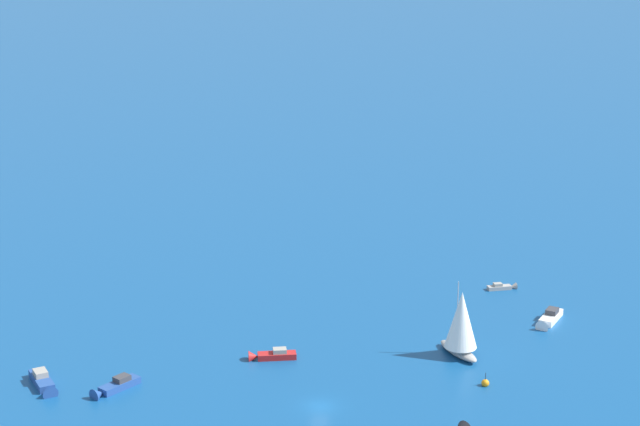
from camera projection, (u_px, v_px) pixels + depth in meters
name	position (u px, v px, depth m)	size (l,w,h in m)	color
ground_plane	(320.00, 406.00, 137.56)	(2000.00, 2000.00, 0.00)	navy
motorboat_near_centre	(270.00, 355.00, 152.15)	(7.21, 3.62, 2.03)	#B21E1E
sailboat_far_port	(461.00, 323.00, 151.96)	(5.21, 8.92, 11.28)	#9E9993
motorboat_far_stbd	(44.00, 383.00, 142.99)	(3.03, 8.40, 2.38)	#23478C
motorboat_inshore	(114.00, 387.00, 141.87)	(7.52, 5.24, 2.18)	#23478C
motorboat_outer_ring_d	(549.00, 319.00, 165.63)	(7.68, 6.83, 2.38)	white
motorboat_outer_ring_e	(503.00, 287.00, 180.68)	(5.35, 2.25, 1.51)	#9E9993
marker_buoy	(485.00, 383.00, 143.50)	(1.10, 1.10, 2.10)	orange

